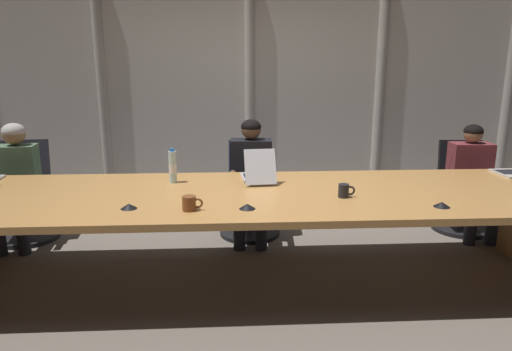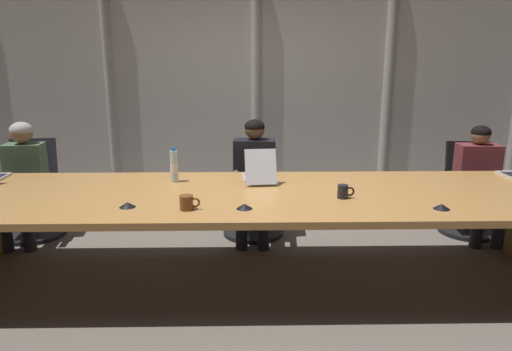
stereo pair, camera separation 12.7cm
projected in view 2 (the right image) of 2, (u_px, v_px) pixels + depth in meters
The scene contains 16 objects.
ground_plane at pixel (257, 282), 3.62m from camera, with size 16.26×16.26×0.00m, color #6B6056.
conference_table at pixel (257, 208), 3.47m from camera, with size 5.11×1.33×0.73m.
curtain_backdrop at pixel (253, 88), 5.50m from camera, with size 8.13×0.17×2.76m.
laptop_left_mid at pixel (259, 174), 3.78m from camera, with size 0.28×0.45×0.28m.
office_chair_left_end at pixel (33, 201), 4.57m from camera, with size 0.60×0.61×0.94m.
office_chair_left_mid at pixel (254, 200), 4.61m from camera, with size 0.60×0.60×0.92m.
office_chair_center at pixel (470, 199), 4.65m from camera, with size 0.60×0.60×0.90m.
person_left_end at pixel (23, 175), 4.34m from camera, with size 0.40×0.57×1.14m.
person_left_mid at pixel (254, 173), 4.39m from camera, with size 0.43×0.56×1.16m.
person_center at pixel (480, 176), 4.43m from camera, with size 0.42×0.56×1.09m.
water_bottle_primary at pixel (174, 166), 3.72m from camera, with size 0.06×0.06×0.28m.
coffee_mug_near at pixel (187, 203), 3.03m from camera, with size 0.14×0.09×0.10m.
coffee_mug_far at pixel (343, 192), 3.29m from camera, with size 0.12×0.08×0.10m.
conference_mic_left_side at pixel (244, 206), 3.06m from camera, with size 0.11×0.11×0.04m, color black.
conference_mic_middle at pixel (442, 206), 3.05m from camera, with size 0.11×0.11×0.04m, color black.
conference_mic_right_side at pixel (127, 205), 3.09m from camera, with size 0.11×0.11×0.04m, color black.
Camera 2 is at (-0.07, -3.31, 1.69)m, focal length 32.25 mm.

